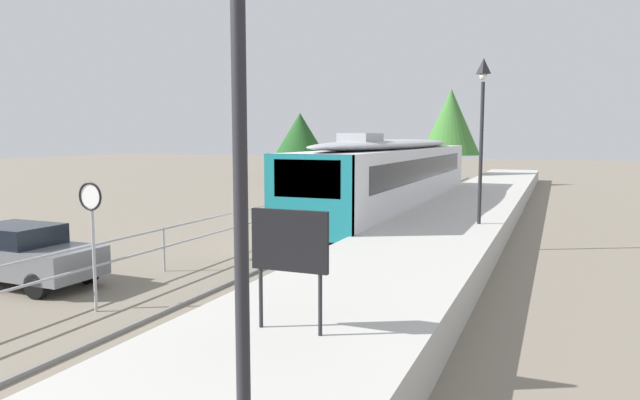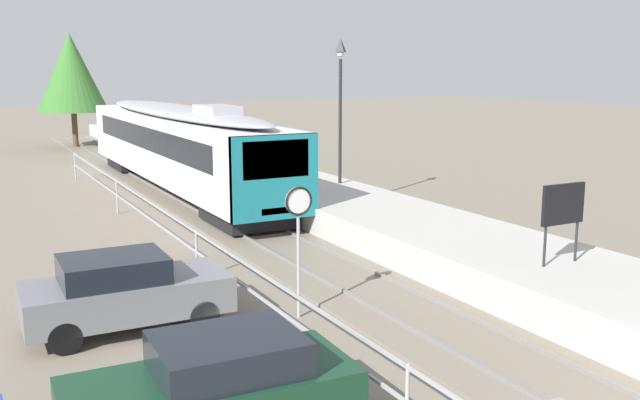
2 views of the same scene
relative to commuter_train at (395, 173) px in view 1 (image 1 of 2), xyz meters
name	(u,v)px [view 1 (image 1 of 2)]	position (x,y,z in m)	size (l,w,h in m)	color
ground_plane	(314,223)	(-3.00, -2.21, -2.15)	(160.00, 160.00, 0.00)	slate
track_rails	(380,226)	(0.00, -2.21, -2.11)	(3.20, 60.00, 0.14)	slate
commuter_train	(395,173)	(0.00, 0.00, 0.00)	(2.82, 19.80, 3.74)	silver
station_platform	(459,221)	(3.25, -2.21, -1.70)	(3.90, 60.00, 0.90)	#B7B5AD
platform_lamp_near_end	(238,23)	(4.44, -21.16, 2.48)	(0.34, 0.34, 5.35)	#232328
platform_lamp_mid_platform	(482,109)	(4.44, -5.83, 2.48)	(0.34, 0.34, 5.35)	#232328
platform_notice_board	(290,245)	(3.24, -17.75, 0.04)	(1.20, 0.08, 1.80)	#232328
speed_limit_sign	(91,214)	(-2.29, -15.88, -0.02)	(0.61, 0.10, 2.81)	#9EA0A5
carpark_fence	(164,239)	(-3.30, -12.21, -1.24)	(0.06, 36.06, 1.25)	#9EA0A5
parked_hatchback_grey	(22,254)	(-5.66, -14.81, -1.36)	(4.03, 1.82, 1.53)	slate
tree_behind_carpark	(451,122)	(-1.01, 19.82, 2.73)	(4.49, 4.49, 7.41)	brown
tree_behind_station_far	(300,134)	(-14.40, 21.34, 1.85)	(4.48, 4.48, 5.85)	brown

